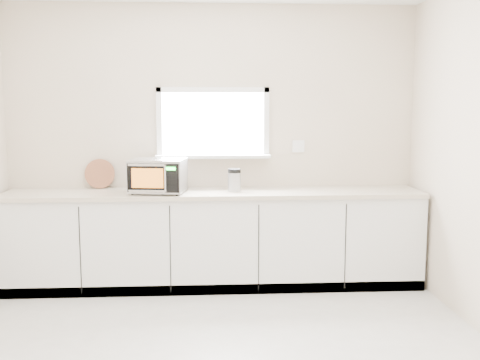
{
  "coord_description": "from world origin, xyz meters",
  "views": [
    {
      "loc": [
        -0.07,
        -3.55,
        1.71
      ],
      "look_at": [
        0.24,
        1.55,
        1.04
      ],
      "focal_mm": 42.0,
      "sensor_mm": 36.0,
      "label": 1
    }
  ],
  "objects": [
    {
      "name": "microwave",
      "position": [
        -0.52,
        1.61,
        1.08
      ],
      "size": [
        0.54,
        0.46,
        0.32
      ],
      "rotation": [
        0.0,
        0.0,
        -0.16
      ],
      "color": "black",
      "rests_on": "countertop"
    },
    {
      "name": "countertop",
      "position": [
        0.0,
        1.69,
        0.9
      ],
      "size": [
        3.92,
        0.64,
        0.04
      ],
      "primitive_type": "cube",
      "color": "beige",
      "rests_on": "cabinets"
    },
    {
      "name": "coffee_grinder",
      "position": [
        0.19,
        1.67,
        1.03
      ],
      "size": [
        0.16,
        0.16,
        0.22
      ],
      "rotation": [
        0.0,
        0.0,
        -0.3
      ],
      "color": "#B1B3B8",
      "rests_on": "countertop"
    },
    {
      "name": "back_wall",
      "position": [
        0.0,
        2.0,
        1.36
      ],
      "size": [
        4.0,
        0.17,
        2.7
      ],
      "color": "beige",
      "rests_on": "ground"
    },
    {
      "name": "cutting_board",
      "position": [
        -1.11,
        1.94,
        1.06
      ],
      "size": [
        0.29,
        0.07,
        0.29
      ],
      "primitive_type": "cylinder",
      "rotation": [
        1.4,
        0.0,
        0.0
      ],
      "color": "#965A3A",
      "rests_on": "countertop"
    },
    {
      "name": "knife_block",
      "position": [
        -0.44,
        1.8,
        1.05
      ],
      "size": [
        0.12,
        0.22,
        0.3
      ],
      "rotation": [
        0.0,
        0.0,
        -0.1
      ],
      "color": "#4D2C1B",
      "rests_on": "countertop"
    },
    {
      "name": "cabinets",
      "position": [
        0.0,
        1.7,
        0.44
      ],
      "size": [
        3.92,
        0.6,
        0.88
      ],
      "primitive_type": "cube",
      "color": "silver",
      "rests_on": "ground"
    }
  ]
}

